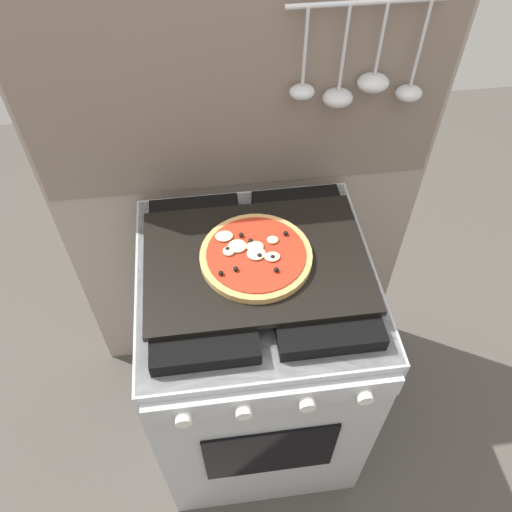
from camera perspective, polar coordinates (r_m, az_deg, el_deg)
ground_plane at (r=2.05m, az=0.00°, el=-16.99°), size 4.00×4.00×0.00m
kitchen_backsplash at (r=1.58m, az=-1.41°, el=6.02°), size 1.10×0.09×1.55m
stove at (r=1.64m, az=0.01°, el=-10.84°), size 0.60×0.64×0.90m
baking_tray at (r=1.26m, az=0.00°, el=-0.53°), size 0.54×0.38×0.02m
pizza_left at (r=1.25m, az=-0.16°, el=0.01°), size 0.27×0.27×0.03m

